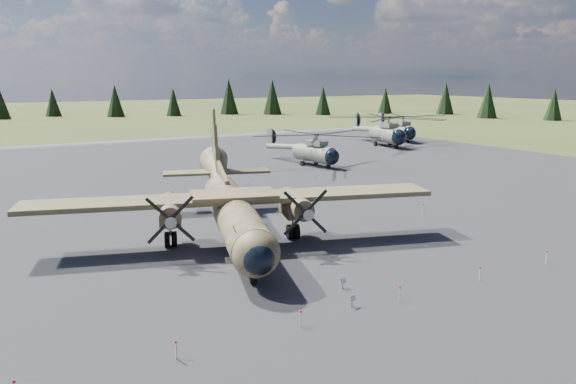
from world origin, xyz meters
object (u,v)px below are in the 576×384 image
transport_plane (232,204)px  helicopter_far (402,123)px  helicopter_near (314,143)px  helicopter_mid (387,125)px

transport_plane → helicopter_far: bearing=55.8°
helicopter_near → helicopter_mid: 24.77m
transport_plane → helicopter_far: 67.58m
helicopter_mid → helicopter_far: (7.53, 4.76, -0.30)m
helicopter_near → helicopter_far: (29.42, 16.35, 0.25)m
helicopter_mid → helicopter_far: 8.92m
helicopter_near → helicopter_far: size_ratio=0.90×
helicopter_far → helicopter_mid: bearing=-129.3°
transport_plane → helicopter_far: (52.98, 41.96, 0.61)m
transport_plane → helicopter_near: bearing=64.8°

